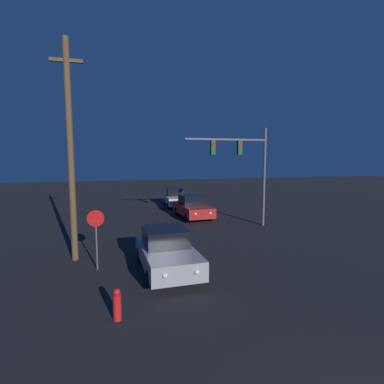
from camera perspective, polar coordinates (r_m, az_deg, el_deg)
name	(u,v)px	position (r m, az deg, el deg)	size (l,w,h in m)	color
car_near	(166,250)	(12.46, -4.91, -11.04)	(2.18, 4.72, 1.72)	#99999E
car_mid	(193,207)	(22.94, 0.12, -2.89)	(2.24, 4.74, 1.72)	#B21E1E
car_far	(176,198)	(28.41, -3.00, -1.07)	(2.26, 4.74, 1.72)	beige
traffic_signal_mast	(245,161)	(19.97, 10.12, 5.81)	(5.55, 0.30, 6.53)	#4C4C51
stop_sign	(96,229)	(12.82, -17.82, -6.68)	(0.67, 0.07, 2.49)	#4C4C51
utility_pole	(70,150)	(14.13, -22.16, 7.48)	(1.33, 0.28, 9.61)	brown
fire_hydrant	(117,304)	(9.28, -14.09, -20.07)	(0.24, 0.24, 0.93)	red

